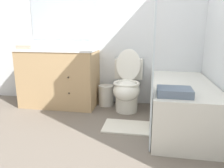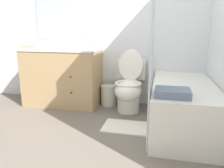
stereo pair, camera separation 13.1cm
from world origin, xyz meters
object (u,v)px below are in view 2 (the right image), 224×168
(vanity_cabinet, at_px, (63,76))
(bathtub, at_px, (182,105))
(hand_towel_folded, at_px, (30,47))
(bath_mat, at_px, (126,127))
(wastebasket, at_px, (109,95))
(bath_towel_folded, at_px, (173,93))
(toilet, at_px, (129,87))
(sink_faucet, at_px, (67,45))
(tissue_box, at_px, (85,45))

(vanity_cabinet, xyz_separation_m, bathtub, (1.77, -0.47, -0.18))
(hand_towel_folded, xyz_separation_m, bath_mat, (1.55, -0.50, -0.91))
(vanity_cabinet, height_order, bath_mat, vanity_cabinet)
(bathtub, distance_m, wastebasket, 1.21)
(bath_towel_folded, distance_m, bath_mat, 0.84)
(vanity_cabinet, distance_m, hand_towel_folded, 0.65)
(bathtub, bearing_deg, bath_mat, -164.09)
(bathtub, relative_size, bath_towel_folded, 4.64)
(wastebasket, bearing_deg, vanity_cabinet, -171.67)
(bath_mat, bearing_deg, toilet, 95.89)
(sink_faucet, xyz_separation_m, hand_towel_folded, (-0.43, -0.37, -0.01))
(sink_faucet, xyz_separation_m, tissue_box, (0.34, -0.06, 0.01))
(sink_faucet, bearing_deg, bath_towel_folded, -37.28)
(vanity_cabinet, bearing_deg, wastebasket, 8.33)
(sink_faucet, relative_size, tissue_box, 0.96)
(tissue_box, bearing_deg, bathtub, -23.37)
(sink_faucet, bearing_deg, wastebasket, -8.06)
(wastebasket, distance_m, hand_towel_folded, 1.39)
(bath_towel_folded, relative_size, bath_mat, 0.58)
(wastebasket, bearing_deg, sink_faucet, 171.94)
(vanity_cabinet, relative_size, bath_mat, 2.08)
(bathtub, height_order, bath_towel_folded, bath_towel_folded)
(bath_towel_folded, bearing_deg, bathtub, 74.39)
(bath_towel_folded, bearing_deg, toilet, 120.21)
(toilet, height_order, wastebasket, toilet)
(tissue_box, bearing_deg, wastebasket, -6.15)
(vanity_cabinet, relative_size, bath_towel_folded, 3.56)
(tissue_box, relative_size, hand_towel_folded, 0.63)
(toilet, bearing_deg, hand_towel_folded, -176.36)
(wastebasket, relative_size, bath_towel_folded, 0.97)
(bathtub, height_order, wastebasket, bathtub)
(vanity_cabinet, xyz_separation_m, tissue_box, (0.34, 0.14, 0.48))
(bathtub, bearing_deg, wastebasket, 151.33)
(toilet, xyz_separation_m, bath_mat, (0.06, -0.59, -0.35))
(vanity_cabinet, height_order, sink_faucet, sink_faucet)
(toilet, relative_size, tissue_box, 5.98)
(sink_faucet, xyz_separation_m, bath_mat, (1.12, -0.87, -0.91))
(tissue_box, bearing_deg, hand_towel_folded, -157.99)
(bathtub, xyz_separation_m, bath_mat, (-0.65, -0.19, -0.27))
(wastebasket, bearing_deg, bath_towel_folded, -51.33)
(hand_towel_folded, relative_size, bath_mat, 0.42)
(bath_towel_folded, bearing_deg, bath_mat, 143.57)
(bathtub, bearing_deg, vanity_cabinet, 165.00)
(toilet, xyz_separation_m, wastebasket, (-0.35, 0.17, -0.19))
(vanity_cabinet, distance_m, bath_towel_folded, 1.92)
(vanity_cabinet, bearing_deg, sink_faucet, 90.00)
(tissue_box, height_order, bath_towel_folded, tissue_box)
(tissue_box, distance_m, hand_towel_folded, 0.82)
(sink_faucet, relative_size, bath_mat, 0.25)
(tissue_box, xyz_separation_m, bath_mat, (0.78, -0.81, -0.92))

